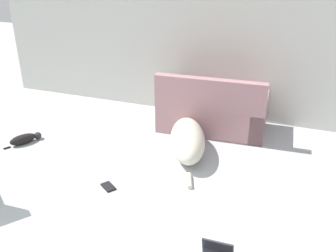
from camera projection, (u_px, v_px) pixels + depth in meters
wall_back at (196, 32)px, 6.02m from camera, size 7.32×0.06×2.76m
couch at (212, 112)px, 5.84m from camera, size 1.67×0.95×0.93m
dog at (187, 139)px, 5.19m from camera, size 0.84×1.60×0.43m
cat at (25, 139)px, 5.50m from camera, size 0.34×0.53×0.14m
book_black at (108, 187)px, 4.49m from camera, size 0.23×0.20×0.02m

